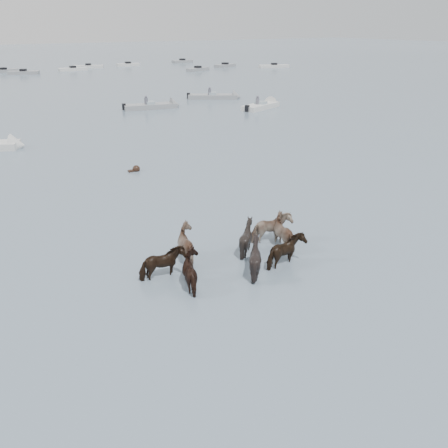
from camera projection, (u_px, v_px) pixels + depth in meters
ground at (203, 281)px, 15.31m from camera, size 400.00×400.00×0.00m
pony_herd at (239, 249)px, 16.46m from camera, size 6.74×3.66×1.44m
swimming_pony at (136, 169)px, 26.66m from camera, size 0.72×0.44×0.44m
motorboat_c at (158, 106)px, 46.21m from camera, size 5.96×2.67×1.92m
motorboat_d at (265, 105)px, 46.50m from camera, size 5.39×3.32×1.92m
motorboat_e at (220, 97)px, 52.02m from camera, size 5.99×4.44×1.92m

